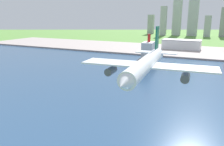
% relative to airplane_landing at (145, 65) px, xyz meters
% --- Properties ---
extents(ground_plane, '(2400.00, 2400.00, 0.00)m').
position_rel_airplane_landing_xyz_m(ground_plane, '(-24.15, 146.76, -45.26)').
color(ground_plane, '#5A8E3D').
extents(water_bay, '(840.00, 360.00, 0.15)m').
position_rel_airplane_landing_xyz_m(water_bay, '(-24.15, 86.76, -45.18)').
color(water_bay, '#2D4C70').
rests_on(water_bay, ground).
extents(industrial_pier, '(840.00, 140.00, 2.50)m').
position_rel_airplane_landing_xyz_m(industrial_pier, '(-24.15, 336.76, -44.01)').
color(industrial_pier, '#A79A95').
rests_on(industrial_pier, ground).
extents(airplane_landing, '(43.92, 46.99, 15.68)m').
position_rel_airplane_landing_xyz_m(airplane_landing, '(0.00, 0.00, 0.00)').
color(airplane_landing, white).
extents(cargo_ship, '(20.68, 63.01, 38.73)m').
position_rel_airplane_landing_xyz_m(cargo_ship, '(-56.37, 193.89, -34.47)').
color(cargo_ship, black).
rests_on(cargo_ship, water_bay).
extents(warehouse_main, '(65.94, 30.79, 16.35)m').
position_rel_airplane_landing_xyz_m(warehouse_main, '(-41.10, 351.74, -34.56)').
color(warehouse_main, white).
rests_on(warehouse_main, industrial_pier).
extents(distant_skyline, '(237.80, 64.43, 159.71)m').
position_rel_airplane_landing_xyz_m(distant_skyline, '(-77.24, 669.52, 17.12)').
color(distant_skyline, '#9B9F9E').
rests_on(distant_skyline, ground).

